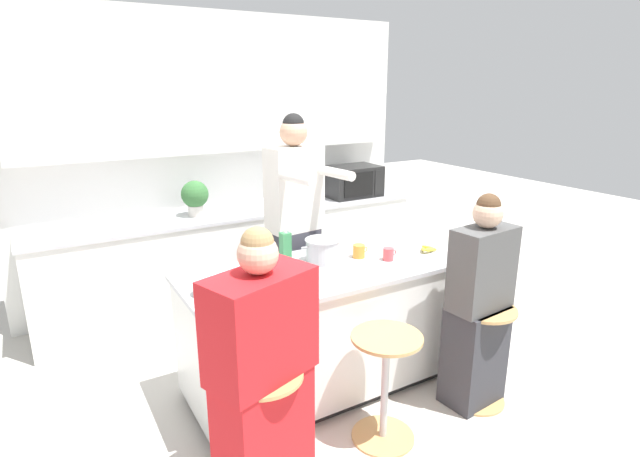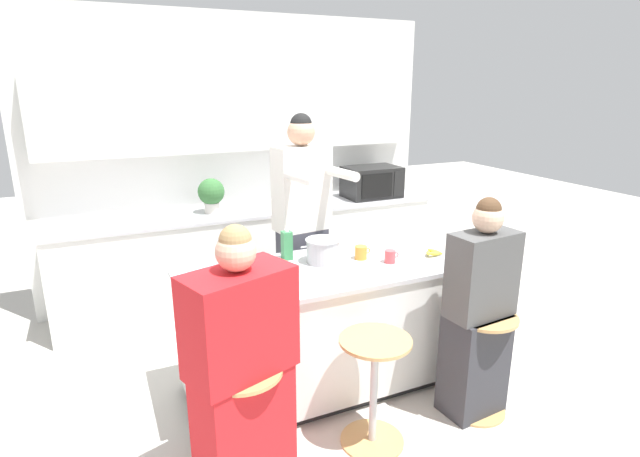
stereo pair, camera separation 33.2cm
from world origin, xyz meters
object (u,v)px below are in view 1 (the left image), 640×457
object	(u,v)px
cooking_pot	(323,251)
person_seated_near	(478,312)
banana_bunch	(427,249)
juice_carton	(285,246)
bar_stool_center	(385,379)
fruit_bowl	(209,288)
kitchen_island	(326,326)
coffee_cup_near	(388,254)
potted_plant	(195,196)
person_wrapped_blanket	(262,376)
person_cooking	(295,235)
coffee_cup_far	(359,251)
bar_stool_rightmost	(480,347)
bar_stool_leftmost	(264,422)
microwave	(352,181)

from	to	relation	value
cooking_pot	person_seated_near	bearing A→B (deg)	-47.37
banana_bunch	juice_carton	size ratio (longest dim) A/B	0.72
bar_stool_center	fruit_bowl	size ratio (longest dim) A/B	3.91
kitchen_island	bar_stool_center	bearing A→B (deg)	-90.00
coffee_cup_near	potted_plant	xyz separation A→B (m)	(-0.83, 1.70, 0.18)
person_wrapped_blanket	juice_carton	world-z (taller)	person_wrapped_blanket
person_cooking	potted_plant	size ratio (longest dim) A/B	5.88
person_seated_near	potted_plant	world-z (taller)	person_seated_near
person_seated_near	bar_stool_center	bearing A→B (deg)	175.15
person_wrapped_blanket	fruit_bowl	world-z (taller)	person_wrapped_blanket
person_cooking	person_wrapped_blanket	world-z (taller)	person_cooking
person_cooking	banana_bunch	xyz separation A→B (m)	(0.70, -0.73, -0.03)
coffee_cup_far	bar_stool_center	bearing A→B (deg)	-112.73
bar_stool_rightmost	person_cooking	bearing A→B (deg)	116.99
bar_stool_leftmost	fruit_bowl	distance (m)	0.82
bar_stool_leftmost	person_wrapped_blanket	size ratio (longest dim) A/B	0.47
person_cooking	kitchen_island	bearing A→B (deg)	-106.38
banana_bunch	microwave	xyz separation A→B (m)	(0.47, 1.67, 0.18)
kitchen_island	microwave	xyz separation A→B (m)	(1.27, 1.57, 0.64)
coffee_cup_near	microwave	bearing A→B (deg)	63.68
bar_stool_center	person_seated_near	distance (m)	0.78
fruit_bowl	juice_carton	distance (m)	0.71
fruit_bowl	microwave	bearing A→B (deg)	37.43
person_wrapped_blanket	coffee_cup_near	xyz separation A→B (m)	(1.22, 0.57, 0.25)
kitchen_island	bar_stool_leftmost	xyz separation A→B (m)	(-0.77, -0.66, -0.05)
bar_stool_leftmost	cooking_pot	size ratio (longest dim) A/B	2.08
person_cooking	fruit_bowl	size ratio (longest dim) A/B	10.64
bar_stool_center	person_wrapped_blanket	distance (m)	0.82
bar_stool_leftmost	cooking_pot	xyz separation A→B (m)	(0.80, 0.76, 0.56)
bar_stool_rightmost	person_cooking	world-z (taller)	person_cooking
coffee_cup_far	potted_plant	distance (m)	1.70
kitchen_island	fruit_bowl	distance (m)	0.95
coffee_cup_near	banana_bunch	xyz separation A→B (m)	(0.35, -0.01, -0.02)
bar_stool_rightmost	person_seated_near	bearing A→B (deg)	145.43
cooking_pot	coffee_cup_near	distance (m)	0.46
person_seated_near	bar_stool_rightmost	bearing A→B (deg)	-39.42
person_seated_near	banana_bunch	bearing A→B (deg)	79.44
person_wrapped_blanket	cooking_pot	size ratio (longest dim) A/B	4.41
person_cooking	bar_stool_center	bearing A→B (deg)	-101.75
coffee_cup_near	coffee_cup_far	distance (m)	0.21
kitchen_island	cooking_pot	xyz separation A→B (m)	(0.03, 0.10, 0.52)
microwave	banana_bunch	bearing A→B (deg)	-105.73
juice_carton	bar_stool_leftmost	bearing A→B (deg)	-123.14
person_seated_near	fruit_bowl	xyz separation A→B (m)	(-1.56, 0.64, 0.27)
person_cooking	bar_stool_leftmost	bearing A→B (deg)	-131.44
fruit_bowl	coffee_cup_far	bearing A→B (deg)	4.26
bar_stool_center	person_cooking	bearing A→B (deg)	85.57
person_cooking	cooking_pot	xyz separation A→B (m)	(-0.07, -0.53, 0.03)
fruit_bowl	banana_bunch	world-z (taller)	fruit_bowl
banana_bunch	potted_plant	size ratio (longest dim) A/B	0.49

